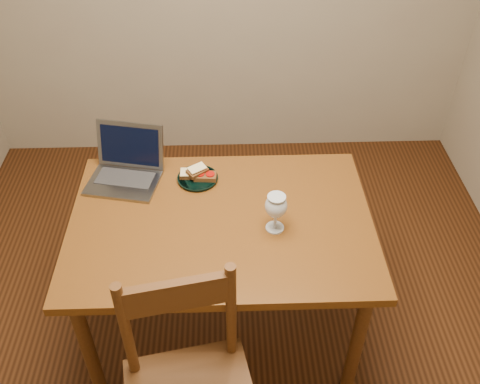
{
  "coord_description": "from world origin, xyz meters",
  "views": [
    {
      "loc": [
        -0.01,
        -1.63,
        2.33
      ],
      "look_at": [
        0.05,
        0.13,
        0.8
      ],
      "focal_mm": 40.0,
      "sensor_mm": 36.0,
      "label": 1
    }
  ],
  "objects_px": {
    "table": "(221,234)",
    "plate": "(198,178)",
    "milk_glass": "(276,213)",
    "laptop": "(127,165)"
  },
  "relations": [
    {
      "from": "table",
      "to": "plate",
      "type": "bearing_deg",
      "value": 111.43
    },
    {
      "from": "milk_glass",
      "to": "table",
      "type": "bearing_deg",
      "value": 165.47
    },
    {
      "from": "plate",
      "to": "laptop",
      "type": "distance_m",
      "value": 0.34
    },
    {
      "from": "table",
      "to": "plate",
      "type": "height_order",
      "value": "plate"
    },
    {
      "from": "table",
      "to": "milk_glass",
      "type": "xyz_separation_m",
      "value": [
        0.23,
        -0.06,
        0.18
      ]
    },
    {
      "from": "table",
      "to": "milk_glass",
      "type": "height_order",
      "value": "milk_glass"
    },
    {
      "from": "table",
      "to": "plate",
      "type": "xyz_separation_m",
      "value": [
        -0.11,
        0.27,
        0.09
      ]
    },
    {
      "from": "plate",
      "to": "milk_glass",
      "type": "height_order",
      "value": "milk_glass"
    },
    {
      "from": "plate",
      "to": "milk_glass",
      "type": "bearing_deg",
      "value": -44.78
    },
    {
      "from": "laptop",
      "to": "milk_glass",
      "type": "bearing_deg",
      "value": -17.67
    }
  ]
}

